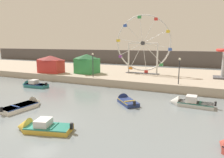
% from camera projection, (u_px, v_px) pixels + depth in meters
% --- Properties ---
extents(ground_plane, '(240.00, 240.00, 0.00)m').
position_uv_depth(ground_plane, '(39.00, 124.00, 16.53)').
color(ground_plane, slate).
extents(quay_promenade, '(110.00, 19.28, 1.14)m').
position_uv_depth(quay_promenade, '(136.00, 75.00, 38.59)').
color(quay_promenade, tan).
rests_on(quay_promenade, ground_plane).
extents(distant_town_skyline, '(140.00, 3.00, 4.40)m').
position_uv_depth(distant_town_skyline, '(162.00, 58.00, 60.61)').
color(distant_town_skyline, '#564C47').
rests_on(distant_town_skyline, ground_plane).
extents(motorboat_mustard_yellow, '(4.54, 2.60, 1.45)m').
position_uv_depth(motorboat_mustard_yellow, '(39.00, 127.00, 15.20)').
color(motorboat_mustard_yellow, gold).
rests_on(motorboat_mustard_yellow, ground_plane).
extents(motorboat_teal_painted, '(4.66, 1.77, 1.54)m').
position_uv_depth(motorboat_teal_painted, '(32.00, 85.00, 30.51)').
color(motorboat_teal_painted, teal).
rests_on(motorboat_teal_painted, ground_plane).
extents(motorboat_white_red_stripe, '(1.85, 4.64, 1.45)m').
position_uv_depth(motorboat_white_red_stripe, '(27.00, 105.00, 20.71)').
color(motorboat_white_red_stripe, silver).
rests_on(motorboat_white_red_stripe, ground_plane).
extents(motorboat_pale_grey, '(4.64, 1.72, 1.64)m').
position_uv_depth(motorboat_pale_grey, '(187.00, 102.00, 21.43)').
color(motorboat_pale_grey, silver).
rests_on(motorboat_pale_grey, ground_plane).
extents(motorboat_navy_blue, '(3.54, 3.55, 1.35)m').
position_uv_depth(motorboat_navy_blue, '(125.00, 100.00, 22.50)').
color(motorboat_navy_blue, navy).
rests_on(motorboat_navy_blue, ground_plane).
extents(ferris_wheel_white_frame, '(10.11, 1.20, 10.39)m').
position_uv_depth(ferris_wheel_white_frame, '(143.00, 44.00, 35.86)').
color(ferris_wheel_white_frame, silver).
rests_on(ferris_wheel_white_frame, quay_promenade).
extents(carnival_booth_red_striped, '(4.97, 3.14, 3.17)m').
position_uv_depth(carnival_booth_red_striped, '(51.00, 64.00, 37.46)').
color(carnival_booth_red_striped, red).
rests_on(carnival_booth_red_striped, quay_promenade).
extents(carnival_booth_green_kiosk, '(4.34, 3.88, 3.49)m').
position_uv_depth(carnival_booth_green_kiosk, '(87.00, 63.00, 36.75)').
color(carnival_booth_green_kiosk, '#33934C').
rests_on(carnival_booth_green_kiosk, quay_promenade).
extents(promenade_lamp_near, '(0.32, 0.32, 3.51)m').
position_uv_depth(promenade_lamp_near, '(179.00, 67.00, 26.61)').
color(promenade_lamp_near, '#2D2D33').
rests_on(promenade_lamp_near, quay_promenade).
extents(promenade_lamp_far, '(0.32, 0.32, 3.89)m').
position_uv_depth(promenade_lamp_far, '(93.00, 62.00, 32.00)').
color(promenade_lamp_far, '#2D2D33').
rests_on(promenade_lamp_far, quay_promenade).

